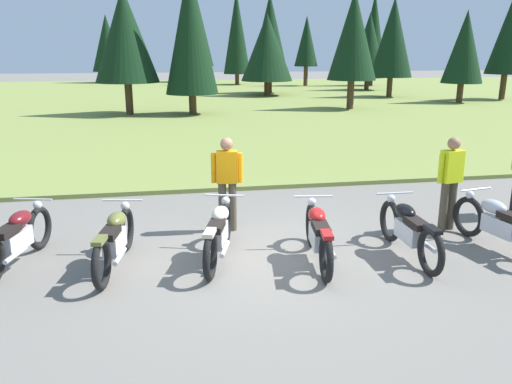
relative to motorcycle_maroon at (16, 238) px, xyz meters
The scene contains 11 objects.
ground_plane 3.68m from the motorcycle_maroon, ahead, with size 140.00×140.00×0.00m, color slate.
grass_moorland 25.83m from the motorcycle_maroon, 81.91° to the left, with size 80.00×44.00×0.10m, color olive.
forest_treeline 32.05m from the motorcycle_maroon, 79.23° to the left, with size 41.92×29.77×9.00m.
motorcycle_maroon is the anchor object (origin of this frame).
motorcycle_olive 1.47m from the motorcycle_maroon, 12.47° to the right, with size 0.64×2.09×0.88m.
motorcycle_cream 2.98m from the motorcycle_maroon, ahead, with size 0.80×2.05×0.88m.
motorcycle_red 4.48m from the motorcycle_maroon, ahead, with size 0.62×2.09×0.88m.
motorcycle_black 5.91m from the motorcycle_maroon, ahead, with size 0.62×2.10×0.88m.
motorcycle_silver 7.45m from the motorcycle_maroon, ahead, with size 0.68×2.09×0.88m.
rider_checking_bike 7.14m from the motorcycle_maroon, ahead, with size 0.54×0.29×1.67m.
rider_in_hivis_vest 3.45m from the motorcycle_maroon, 17.01° to the left, with size 0.55×0.27×1.67m.
Camera 1 is at (-1.42, -7.24, 3.10)m, focal length 36.03 mm.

